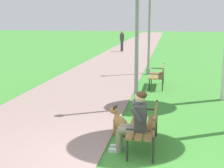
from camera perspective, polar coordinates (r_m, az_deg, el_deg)
ground_plane at (r=5.88m, az=0.03°, el=-14.85°), size 120.00×120.00×0.00m
paved_path at (r=29.45m, az=4.19°, el=6.67°), size 3.78×60.00×0.04m
park_bench_near at (r=6.55m, az=6.19°, el=-7.20°), size 0.55×1.50×0.85m
park_bench_mid at (r=12.36m, az=8.36°, el=1.78°), size 0.55×1.50×0.85m
person_seated_on_near_bench at (r=6.29m, az=4.17°, el=-6.36°), size 0.74×0.49×1.25m
dog_shepherd at (r=7.25m, az=1.88°, el=-7.36°), size 0.79×0.46×0.71m
lamp_post_near at (r=8.99m, az=4.51°, el=8.35°), size 0.24×0.24×4.06m
lamp_post_mid at (r=15.05m, az=6.72°, el=9.69°), size 0.24×0.24×4.06m
pedestrian_distant at (r=25.28m, az=1.81°, el=7.72°), size 0.32×0.22×1.65m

